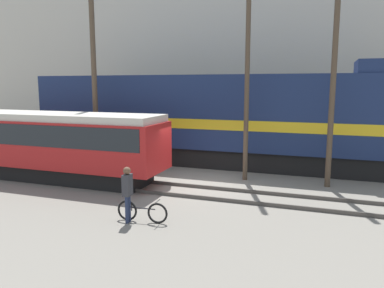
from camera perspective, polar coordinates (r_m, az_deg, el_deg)
name	(u,v)px	position (r m, az deg, el deg)	size (l,w,h in m)	color
ground_plane	(199,184)	(16.26, 1.14, -6.17)	(120.00, 120.00, 0.00)	gray
track_near	(189,191)	(15.06, -0.42, -7.13)	(60.00, 1.51, 0.14)	#47423D
track_far	(224,164)	(20.19, 4.95, -2.99)	(60.00, 1.51, 0.14)	#47423D
building_backdrop	(257,57)	(28.89, 9.90, 12.90)	(49.70, 6.00, 12.58)	beige
freight_locomotive	(213,118)	(20.00, 3.26, 3.94)	(19.95, 3.04, 5.36)	black
streetcar	(35,141)	(18.63, -22.76, 0.48)	(12.53, 2.54, 3.01)	black
bicycle	(142,212)	(11.97, -7.59, -10.19)	(1.68, 0.44, 0.72)	black
person	(127,189)	(11.78, -9.82, -6.73)	(0.25, 0.38, 1.77)	#232D4C
utility_pole_left	(94,71)	(19.75, -14.72, 10.64)	(0.26, 0.26, 9.84)	#4C3D2D
utility_pole_center	(247,69)	(16.70, 8.42, 11.27)	(0.21, 0.21, 9.89)	#4C3D2D
utility_pole_right	(333,77)	(16.37, 20.74, 9.51)	(0.23, 0.23, 9.13)	#4C3D2D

